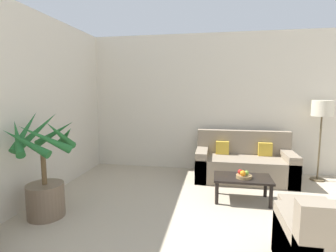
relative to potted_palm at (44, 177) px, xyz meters
The scene contains 10 objects.
wall_back 3.92m from the potted_palm, 40.06° to the left, with size 8.29×0.06×2.70m.
potted_palm is the anchor object (origin of this frame).
sofa_loveseat 3.24m from the potted_palm, 36.41° to the left, with size 1.69×0.80×0.85m.
floor_lamp 4.49m from the potted_palm, 28.44° to the left, with size 0.35×0.35×1.43m.
coffee_table 2.67m from the potted_palm, 21.05° to the left, with size 0.81×0.49×0.35m.
fruit_bowl 2.67m from the potted_palm, 20.14° to the left, with size 0.22×0.22×0.04m.
apple_red 2.63m from the potted_palm, 21.16° to the left, with size 0.07×0.07×0.07m.
apple_green 2.70m from the potted_palm, 20.02° to the left, with size 0.06×0.06×0.06m.
orange_fruit 2.63m from the potted_palm, 19.27° to the left, with size 0.08×0.08×0.08m.
ottoman 3.12m from the potted_palm, ahead, with size 0.53×0.54×0.36m.
Camera 1 is at (-0.86, 0.98, 1.56)m, focal length 28.00 mm.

